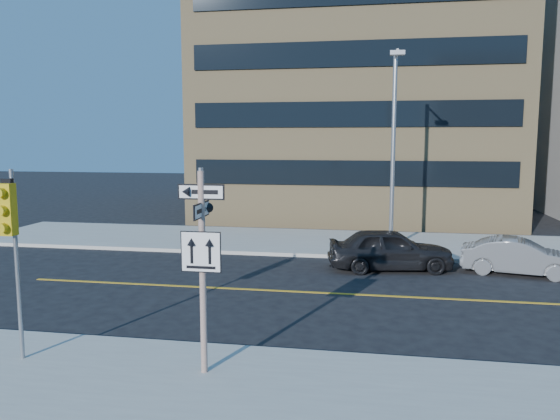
% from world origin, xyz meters
% --- Properties ---
extents(ground, '(120.00, 120.00, 0.00)m').
position_xyz_m(ground, '(0.00, 0.00, 0.00)').
color(ground, black).
rests_on(ground, ground).
extents(sign_pole, '(0.92, 0.92, 4.06)m').
position_xyz_m(sign_pole, '(0.00, -2.51, 2.44)').
color(sign_pole, beige).
rests_on(sign_pole, near_sidewalk).
extents(traffic_signal, '(0.32, 0.45, 4.00)m').
position_xyz_m(traffic_signal, '(-4.00, -2.66, 3.03)').
color(traffic_signal, gray).
rests_on(traffic_signal, near_sidewalk).
extents(parked_car_a, '(2.54, 4.72, 1.53)m').
position_xyz_m(parked_car_a, '(3.87, 7.45, 0.76)').
color(parked_car_a, black).
rests_on(parked_car_a, ground).
extents(parked_car_b, '(2.16, 4.09, 1.28)m').
position_xyz_m(parked_car_b, '(8.33, 7.49, 0.64)').
color(parked_car_b, slate).
rests_on(parked_car_b, ground).
extents(streetlight_a, '(0.55, 2.25, 8.00)m').
position_xyz_m(streetlight_a, '(4.00, 10.76, 4.76)').
color(streetlight_a, gray).
rests_on(streetlight_a, far_sidewalk).
extents(building_brick, '(18.00, 18.00, 18.00)m').
position_xyz_m(building_brick, '(2.00, 25.00, 9.00)').
color(building_brick, tan).
rests_on(building_brick, ground).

